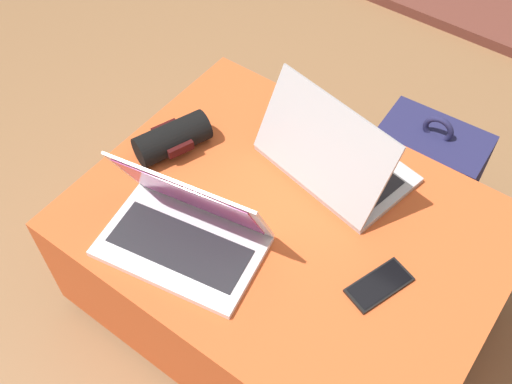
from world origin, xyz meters
name	(u,v)px	position (x,y,z in m)	size (l,w,h in m)	color
ground_plane	(283,300)	(0.00, 0.00, 0.00)	(14.00, 14.00, 0.00)	olive
ottoman	(286,264)	(0.00, 0.00, 0.20)	(1.01, 0.77, 0.41)	maroon
laptop_near	(185,229)	(-0.16, -0.19, 0.45)	(0.40, 0.29, 0.22)	silver
laptop_far	(332,157)	(0.00, 0.19, 0.45)	(0.41, 0.31, 0.23)	#B7B7BC
cell_phone	(379,285)	(0.26, -0.03, 0.41)	(0.12, 0.17, 0.01)	black
backpack	(422,178)	(0.16, 0.50, 0.19)	(0.30, 0.24, 0.45)	#23234C
wrist_brace	(172,138)	(-0.38, 0.01, 0.45)	(0.15, 0.21, 0.08)	black
fireplace_hearth	(507,13)	(0.00, 1.70, 0.02)	(1.40, 0.50, 0.04)	brown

